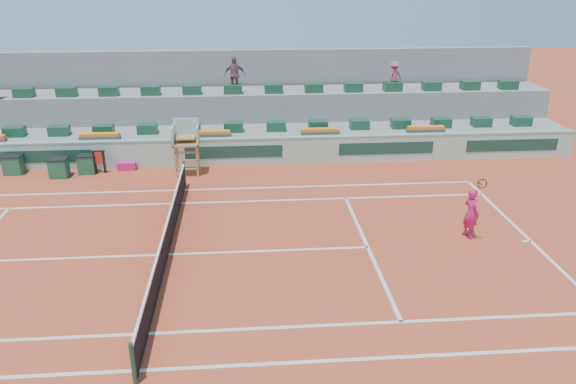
# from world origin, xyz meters

# --- Properties ---
(ground) EXTENTS (90.00, 90.00, 0.00)m
(ground) POSITION_xyz_m (0.00, 0.00, 0.00)
(ground) COLOR #A63920
(ground) RESTS_ON ground
(seating_tier_lower) EXTENTS (36.00, 4.00, 1.20)m
(seating_tier_lower) POSITION_xyz_m (0.00, 10.70, 0.60)
(seating_tier_lower) COLOR gray
(seating_tier_lower) RESTS_ON ground
(seating_tier_upper) EXTENTS (36.00, 2.40, 2.60)m
(seating_tier_upper) POSITION_xyz_m (0.00, 12.30, 1.30)
(seating_tier_upper) COLOR gray
(seating_tier_upper) RESTS_ON ground
(stadium_back_wall) EXTENTS (36.00, 0.40, 4.40)m
(stadium_back_wall) POSITION_xyz_m (0.00, 13.90, 2.20)
(stadium_back_wall) COLOR gray
(stadium_back_wall) RESTS_ON ground
(player_bag) EXTENTS (0.79, 0.35, 0.35)m
(player_bag) POSITION_xyz_m (-2.77, 8.15, 0.17)
(player_bag) COLOR #D31B64
(player_bag) RESTS_ON ground
(spectator_mid) EXTENTS (1.08, 0.51, 1.79)m
(spectator_mid) POSITION_xyz_m (2.11, 11.79, 3.50)
(spectator_mid) COLOR #7C5362
(spectator_mid) RESTS_ON seating_tier_upper
(spectator_right) EXTENTS (1.07, 0.84, 1.45)m
(spectator_right) POSITION_xyz_m (10.05, 11.77, 3.33)
(spectator_right) COLOR #A15064
(spectator_right) RESTS_ON seating_tier_upper
(court_lines) EXTENTS (23.89, 11.09, 0.01)m
(court_lines) POSITION_xyz_m (0.00, 0.00, 0.01)
(court_lines) COLOR silver
(court_lines) RESTS_ON ground
(tennis_net) EXTENTS (0.10, 11.97, 1.10)m
(tennis_net) POSITION_xyz_m (0.00, 0.00, 0.53)
(tennis_net) COLOR black
(tennis_net) RESTS_ON ground
(advertising_hoarding) EXTENTS (36.00, 0.34, 1.26)m
(advertising_hoarding) POSITION_xyz_m (0.02, 8.50, 0.63)
(advertising_hoarding) COLOR #9DC5B0
(advertising_hoarding) RESTS_ON ground
(umpire_chair) EXTENTS (1.10, 0.90, 2.40)m
(umpire_chair) POSITION_xyz_m (0.00, 7.50, 1.54)
(umpire_chair) COLOR #A2723D
(umpire_chair) RESTS_ON ground
(seat_row_lower) EXTENTS (32.90, 0.60, 0.44)m
(seat_row_lower) POSITION_xyz_m (0.00, 9.80, 1.42)
(seat_row_lower) COLOR #17452C
(seat_row_lower) RESTS_ON seating_tier_lower
(seat_row_upper) EXTENTS (32.90, 0.60, 0.44)m
(seat_row_upper) POSITION_xyz_m (0.00, 11.70, 2.82)
(seat_row_upper) COLOR #17452C
(seat_row_upper) RESTS_ON seating_tier_upper
(flower_planters) EXTENTS (26.80, 0.36, 0.28)m
(flower_planters) POSITION_xyz_m (-1.50, 9.00, 1.33)
(flower_planters) COLOR #4B4B4B
(flower_planters) RESTS_ON seating_tier_lower
(drink_cooler_a) EXTENTS (0.73, 0.63, 0.84)m
(drink_cooler_a) POSITION_xyz_m (-4.41, 7.85, 0.42)
(drink_cooler_a) COLOR #1B5236
(drink_cooler_a) RESTS_ON ground
(drink_cooler_b) EXTENTS (0.78, 0.68, 0.84)m
(drink_cooler_b) POSITION_xyz_m (-5.48, 7.46, 0.42)
(drink_cooler_b) COLOR #1B5236
(drink_cooler_b) RESTS_ON ground
(drink_cooler_c) EXTENTS (0.81, 0.70, 0.84)m
(drink_cooler_c) POSITION_xyz_m (-7.59, 8.04, 0.42)
(drink_cooler_c) COLOR #1B5236
(drink_cooler_c) RESTS_ON ground
(towel_rack) EXTENTS (0.56, 0.09, 1.03)m
(towel_rack) POSITION_xyz_m (-3.86, 7.83, 0.60)
(towel_rack) COLOR black
(towel_rack) RESTS_ON ground
(tennis_player) EXTENTS (0.61, 0.93, 2.28)m
(tennis_player) POSITION_xyz_m (9.93, 0.48, 0.87)
(tennis_player) COLOR #D31B64
(tennis_player) RESTS_ON ground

